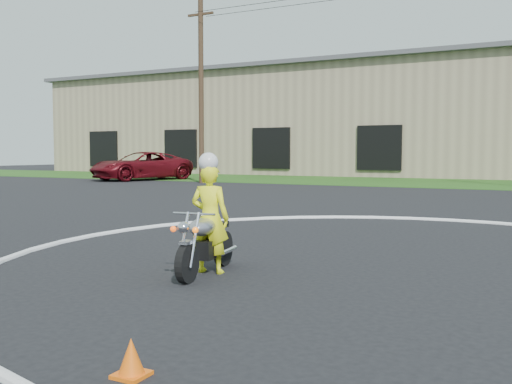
% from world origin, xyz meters
% --- Properties ---
extents(ground, '(120.00, 120.00, 0.00)m').
position_xyz_m(ground, '(0.00, 0.00, 0.00)').
color(ground, black).
rests_on(ground, ground).
extents(grass_strip, '(120.00, 10.00, 0.02)m').
position_xyz_m(grass_strip, '(0.00, 27.00, 0.01)').
color(grass_strip, '#1E4714').
rests_on(grass_strip, ground).
extents(primary_motorcycle, '(0.61, 1.74, 0.92)m').
position_xyz_m(primary_motorcycle, '(-2.06, 1.01, 0.45)').
color(primary_motorcycle, black).
rests_on(primary_motorcycle, ground).
extents(rider_primary_grp, '(0.61, 0.44, 1.70)m').
position_xyz_m(rider_primary_grp, '(-2.07, 1.14, 0.82)').
color(rider_primary_grp, '#FBFF1A').
rests_on(rider_primary_grp, ground).
extents(pickup_grp, '(4.95, 6.87, 1.74)m').
position_xyz_m(pickup_grp, '(-20.16, 22.17, 0.87)').
color(pickup_grp, '#590A11').
rests_on(pickup_grp, ground).
extents(warehouse, '(41.00, 17.00, 8.30)m').
position_xyz_m(warehouse, '(-18.00, 39.99, 4.16)').
color(warehouse, tan).
rests_on(warehouse, ground).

